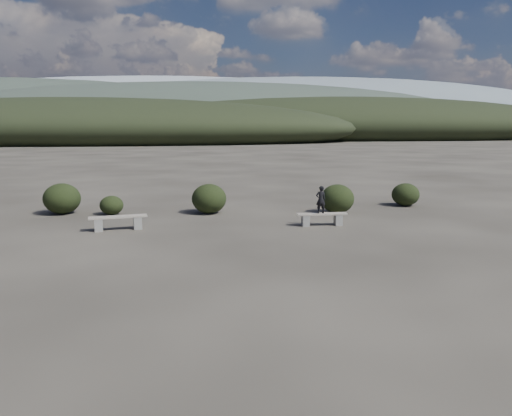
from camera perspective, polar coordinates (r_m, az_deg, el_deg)
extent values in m
plane|color=#2B2721|center=(12.20, 2.31, -7.84)|extent=(1200.00, 1200.00, 0.00)
cube|color=slate|center=(17.99, -17.55, -1.86)|extent=(0.34, 0.43, 0.44)
cube|color=slate|center=(18.03, -13.37, -1.65)|extent=(0.34, 0.43, 0.44)
cube|color=gray|center=(17.95, -15.49, -0.98)|extent=(2.01, 0.79, 0.05)
cube|color=slate|center=(18.12, 5.67, -1.43)|extent=(0.26, 0.36, 0.40)
cube|color=slate|center=(18.42, 9.36, -1.33)|extent=(0.26, 0.36, 0.40)
cube|color=gray|center=(18.22, 7.55, -0.68)|extent=(1.82, 0.40, 0.05)
imported|color=black|center=(18.12, 7.41, 0.95)|extent=(0.39, 0.28, 1.00)
ellipsoid|color=black|center=(21.08, -16.18, 0.31)|extent=(0.95, 0.95, 0.78)
ellipsoid|color=black|center=(20.61, -5.38, 1.07)|extent=(1.42, 1.42, 1.22)
ellipsoid|color=black|center=(20.82, 9.28, 1.04)|extent=(1.37, 1.37, 1.20)
ellipsoid|color=black|center=(23.42, 16.72, 1.48)|extent=(1.23, 1.23, 1.02)
ellipsoid|color=black|center=(21.92, -21.30, 1.01)|extent=(1.49, 1.49, 1.26)
ellipsoid|color=black|center=(104.15, -19.22, 8.55)|extent=(110.00, 40.00, 12.00)
ellipsoid|color=black|center=(126.94, 10.88, 9.20)|extent=(120.00, 44.00, 14.00)
ellipsoid|color=#2E382F|center=(171.53, -5.59, 10.14)|extent=(190.00, 64.00, 24.00)
ellipsoid|color=slate|center=(319.72, 7.01, 10.65)|extent=(340.00, 110.00, 44.00)
ellipsoid|color=#929BA5|center=(412.58, -10.19, 10.69)|extent=(460.00, 140.00, 56.00)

